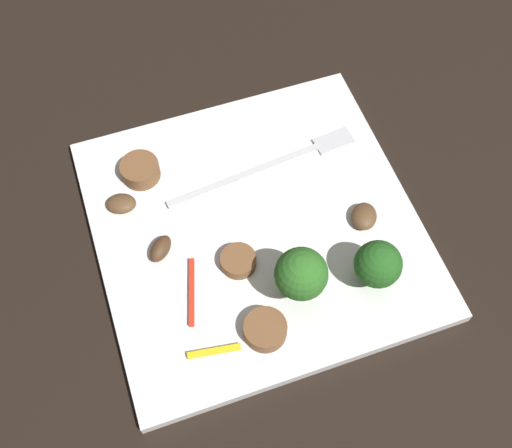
{
  "coord_description": "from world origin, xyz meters",
  "views": [
    {
      "loc": [
        -0.09,
        -0.25,
        0.48
      ],
      "look_at": [
        0.0,
        0.0,
        0.01
      ],
      "focal_mm": 44.25,
      "sensor_mm": 36.0,
      "label": 1
    }
  ],
  "objects_px": {
    "sausage_slice_0": "(140,170)",
    "sausage_slice_1": "(265,330)",
    "sausage_slice_2": "(238,261)",
    "broccoli_floret_1": "(301,274)",
    "mushroom_1": "(364,216)",
    "mushroom_2": "(121,203)",
    "fork": "(276,163)",
    "mushroom_0": "(161,249)",
    "broccoli_floret_0": "(378,265)",
    "plate": "(256,227)",
    "pepper_strip_1": "(192,292)",
    "pepper_strip_0": "(214,351)"
  },
  "relations": [
    {
      "from": "broccoli_floret_0",
      "to": "sausage_slice_0",
      "type": "height_order",
      "value": "broccoli_floret_0"
    },
    {
      "from": "broccoli_floret_0",
      "to": "sausage_slice_2",
      "type": "bearing_deg",
      "value": 153.18
    },
    {
      "from": "plate",
      "to": "sausage_slice_1",
      "type": "relative_size",
      "value": 7.95
    },
    {
      "from": "sausage_slice_0",
      "to": "mushroom_2",
      "type": "distance_m",
      "value": 0.04
    },
    {
      "from": "sausage_slice_0",
      "to": "sausage_slice_1",
      "type": "height_order",
      "value": "sausage_slice_0"
    },
    {
      "from": "mushroom_0",
      "to": "sausage_slice_2",
      "type": "bearing_deg",
      "value": -28.09
    },
    {
      "from": "broccoli_floret_1",
      "to": "sausage_slice_0",
      "type": "xyz_separation_m",
      "value": [
        -0.09,
        0.15,
        -0.03
      ]
    },
    {
      "from": "pepper_strip_0",
      "to": "mushroom_2",
      "type": "bearing_deg",
      "value": 103.83
    },
    {
      "from": "broccoli_floret_0",
      "to": "sausage_slice_0",
      "type": "xyz_separation_m",
      "value": [
        -0.15,
        0.16,
        -0.02
      ]
    },
    {
      "from": "plate",
      "to": "sausage_slice_1",
      "type": "distance_m",
      "value": 0.1
    },
    {
      "from": "broccoli_floret_1",
      "to": "sausage_slice_0",
      "type": "height_order",
      "value": "broccoli_floret_1"
    },
    {
      "from": "broccoli_floret_1",
      "to": "fork",
      "type": "bearing_deg",
      "value": 77.91
    },
    {
      "from": "broccoli_floret_0",
      "to": "pepper_strip_1",
      "type": "relative_size",
      "value": 0.85
    },
    {
      "from": "fork",
      "to": "mushroom_0",
      "type": "relative_size",
      "value": 7.18
    },
    {
      "from": "sausage_slice_2",
      "to": "pepper_strip_1",
      "type": "height_order",
      "value": "sausage_slice_2"
    },
    {
      "from": "broccoli_floret_0",
      "to": "sausage_slice_1",
      "type": "relative_size",
      "value": 1.45
    },
    {
      "from": "sausage_slice_2",
      "to": "broccoli_floret_1",
      "type": "bearing_deg",
      "value": -49.09
    },
    {
      "from": "fork",
      "to": "mushroom_1",
      "type": "height_order",
      "value": "mushroom_1"
    },
    {
      "from": "sausage_slice_1",
      "to": "pepper_strip_1",
      "type": "bearing_deg",
      "value": 131.23
    },
    {
      "from": "plate",
      "to": "mushroom_2",
      "type": "bearing_deg",
      "value": 152.47
    },
    {
      "from": "mushroom_1",
      "to": "mushroom_2",
      "type": "bearing_deg",
      "value": 157.28
    },
    {
      "from": "plate",
      "to": "pepper_strip_1",
      "type": "bearing_deg",
      "value": -148.08
    },
    {
      "from": "mushroom_1",
      "to": "mushroom_2",
      "type": "relative_size",
      "value": 1.03
    },
    {
      "from": "mushroom_0",
      "to": "mushroom_1",
      "type": "height_order",
      "value": "mushroom_0"
    },
    {
      "from": "sausage_slice_2",
      "to": "mushroom_2",
      "type": "bearing_deg",
      "value": 132.46
    },
    {
      "from": "plate",
      "to": "sausage_slice_2",
      "type": "relative_size",
      "value": 9.13
    },
    {
      "from": "sausage_slice_1",
      "to": "sausage_slice_0",
      "type": "bearing_deg",
      "value": 107.58
    },
    {
      "from": "plate",
      "to": "mushroom_0",
      "type": "relative_size",
      "value": 10.65
    },
    {
      "from": "sausage_slice_0",
      "to": "pepper_strip_0",
      "type": "distance_m",
      "value": 0.18
    },
    {
      "from": "fork",
      "to": "sausage_slice_1",
      "type": "relative_size",
      "value": 5.36
    },
    {
      "from": "fork",
      "to": "mushroom_1",
      "type": "relative_size",
      "value": 6.87
    },
    {
      "from": "broccoli_floret_1",
      "to": "pepper_strip_0",
      "type": "distance_m",
      "value": 0.09
    },
    {
      "from": "sausage_slice_0",
      "to": "mushroom_2",
      "type": "xyz_separation_m",
      "value": [
        -0.02,
        -0.03,
        -0.0
      ]
    },
    {
      "from": "broccoli_floret_0",
      "to": "mushroom_0",
      "type": "distance_m",
      "value": 0.17
    },
    {
      "from": "sausage_slice_0",
      "to": "pepper_strip_0",
      "type": "relative_size",
      "value": 0.83
    },
    {
      "from": "sausage_slice_0",
      "to": "sausage_slice_1",
      "type": "bearing_deg",
      "value": -72.42
    },
    {
      "from": "plate",
      "to": "mushroom_2",
      "type": "relative_size",
      "value": 10.47
    },
    {
      "from": "mushroom_0",
      "to": "sausage_slice_0",
      "type": "bearing_deg",
      "value": 87.95
    },
    {
      "from": "sausage_slice_1",
      "to": "pepper_strip_1",
      "type": "relative_size",
      "value": 0.58
    },
    {
      "from": "pepper_strip_1",
      "to": "mushroom_0",
      "type": "bearing_deg",
      "value": 107.84
    },
    {
      "from": "plate",
      "to": "sausage_slice_1",
      "type": "height_order",
      "value": "sausage_slice_1"
    },
    {
      "from": "sausage_slice_1",
      "to": "mushroom_1",
      "type": "height_order",
      "value": "same"
    },
    {
      "from": "broccoli_floret_0",
      "to": "mushroom_2",
      "type": "xyz_separation_m",
      "value": [
        -0.17,
        0.13,
        -0.02
      ]
    },
    {
      "from": "plate",
      "to": "pepper_strip_1",
      "type": "height_order",
      "value": "pepper_strip_1"
    },
    {
      "from": "fork",
      "to": "sausage_slice_2",
      "type": "distance_m",
      "value": 0.1
    },
    {
      "from": "fork",
      "to": "sausage_slice_1",
      "type": "bearing_deg",
      "value": -119.17
    },
    {
      "from": "broccoli_floret_1",
      "to": "pepper_strip_0",
      "type": "height_order",
      "value": "broccoli_floret_1"
    },
    {
      "from": "broccoli_floret_0",
      "to": "sausage_slice_2",
      "type": "height_order",
      "value": "broccoli_floret_0"
    },
    {
      "from": "mushroom_0",
      "to": "mushroom_1",
      "type": "relative_size",
      "value": 0.96
    },
    {
      "from": "sausage_slice_1",
      "to": "sausage_slice_2",
      "type": "bearing_deg",
      "value": 90.97
    }
  ]
}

